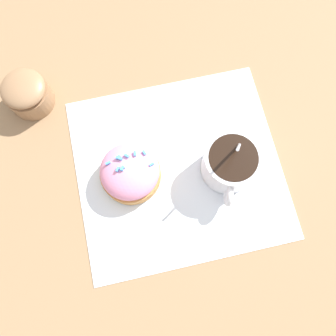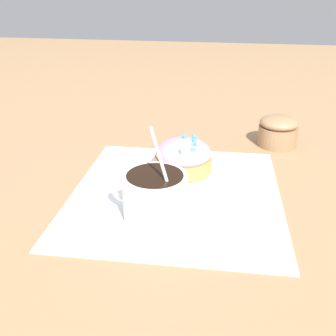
# 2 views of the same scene
# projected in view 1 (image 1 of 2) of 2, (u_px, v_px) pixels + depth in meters

# --- Properties ---
(ground_plane) EXTENTS (3.00, 3.00, 0.00)m
(ground_plane) POSITION_uv_depth(u_px,v_px,m) (178.00, 168.00, 0.50)
(ground_plane) COLOR #93704C
(paper_napkin) EXTENTS (0.32, 0.30, 0.00)m
(paper_napkin) POSITION_uv_depth(u_px,v_px,m) (178.00, 168.00, 0.50)
(paper_napkin) COLOR white
(paper_napkin) RESTS_ON ground_plane
(coffee_cup) EXTENTS (0.08, 0.10, 0.12)m
(coffee_cup) POSITION_uv_depth(u_px,v_px,m) (230.00, 164.00, 0.47)
(coffee_cup) COLOR white
(coffee_cup) RESTS_ON paper_napkin
(frosted_pastry) EXTENTS (0.09, 0.09, 0.05)m
(frosted_pastry) POSITION_uv_depth(u_px,v_px,m) (130.00, 170.00, 0.47)
(frosted_pastry) COLOR #C18442
(frosted_pastry) RESTS_ON paper_napkin
(sugar_bowl) EXTENTS (0.07, 0.07, 0.05)m
(sugar_bowl) POSITION_uv_depth(u_px,v_px,m) (27.00, 93.00, 0.50)
(sugar_bowl) COLOR #99704C
(sugar_bowl) RESTS_ON ground_plane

